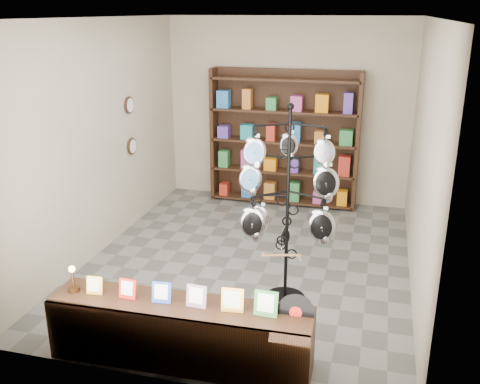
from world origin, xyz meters
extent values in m
plane|color=slate|center=(0.00, 0.00, 0.00)|extent=(5.00, 5.00, 0.00)
plane|color=#C0B39B|center=(0.00, 2.50, 1.50)|extent=(4.00, 0.00, 4.00)
plane|color=#C0B39B|center=(0.00, -2.50, 1.50)|extent=(4.00, 0.00, 4.00)
plane|color=#C0B39B|center=(-2.00, 0.00, 1.50)|extent=(0.00, 5.00, 5.00)
plane|color=#C0B39B|center=(2.00, 0.00, 1.50)|extent=(0.00, 5.00, 5.00)
plane|color=white|center=(0.00, 0.00, 3.00)|extent=(5.00, 5.00, 0.00)
cylinder|color=black|center=(0.63, -0.86, 0.02)|extent=(0.53, 0.53, 0.03)
cylinder|color=black|center=(0.63, -0.86, 1.08)|extent=(0.04, 0.04, 2.15)
sphere|color=black|center=(0.63, -0.86, 2.17)|extent=(0.07, 0.07, 0.07)
ellipsoid|color=silver|center=(0.58, -0.64, 0.68)|extent=(0.12, 0.06, 0.23)
cube|color=tan|center=(0.63, -1.17, 0.69)|extent=(0.40, 0.12, 0.04)
cube|color=black|center=(-0.10, -2.20, 0.29)|extent=(2.42, 0.56, 0.59)
cube|color=gold|center=(-0.92, -2.22, 0.68)|extent=(0.15, 0.06, 0.17)
cube|color=red|center=(-0.59, -2.21, 0.68)|extent=(0.17, 0.06, 0.19)
cube|color=#263FA5|center=(-0.26, -2.20, 0.69)|extent=(0.18, 0.06, 0.20)
cube|color=#E54C33|center=(0.06, -2.20, 0.69)|extent=(0.19, 0.07, 0.21)
cube|color=gold|center=(0.39, -2.19, 0.70)|extent=(0.20, 0.07, 0.22)
cube|color=#337233|center=(0.69, -2.18, 0.70)|extent=(0.21, 0.07, 0.23)
cylinder|color=black|center=(0.93, -2.11, 0.62)|extent=(0.33, 0.08, 0.32)
cylinder|color=red|center=(0.93, -2.12, 0.62)|extent=(0.11, 0.03, 0.11)
cylinder|color=#3E2711|center=(-1.14, -2.23, 0.61)|extent=(0.11, 0.11, 0.04)
cylinder|color=#3E2711|center=(-1.14, -2.23, 0.71)|extent=(0.02, 0.02, 0.15)
sphere|color=#FFBF59|center=(-1.14, -2.23, 0.82)|extent=(0.06, 0.06, 0.06)
cube|color=black|center=(0.00, 2.44, 1.10)|extent=(2.40, 0.04, 2.20)
cube|color=black|center=(-1.18, 2.28, 1.10)|extent=(0.06, 0.36, 2.20)
cube|color=black|center=(1.18, 2.28, 1.10)|extent=(0.06, 0.36, 2.20)
cube|color=black|center=(0.00, 2.28, 0.05)|extent=(2.36, 0.36, 0.04)
cube|color=black|center=(0.00, 2.28, 0.55)|extent=(2.36, 0.36, 0.03)
cube|color=black|center=(0.00, 2.28, 1.05)|extent=(2.36, 0.36, 0.04)
cube|color=black|center=(0.00, 2.28, 1.55)|extent=(2.36, 0.36, 0.04)
cube|color=black|center=(0.00, 2.28, 2.05)|extent=(2.36, 0.36, 0.04)
cylinder|color=black|center=(-1.97, 0.80, 1.80)|extent=(0.03, 0.24, 0.24)
cylinder|color=black|center=(-1.97, 0.80, 1.20)|extent=(0.03, 0.24, 0.24)
camera|label=1|loc=(1.51, -6.11, 3.09)|focal=40.00mm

